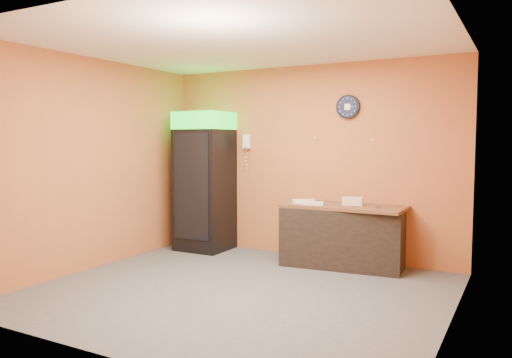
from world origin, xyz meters
The scene contains 15 objects.
floor centered at (0.00, 0.00, 0.00)m, with size 4.50×4.50×0.00m, color #47474C.
back_wall centered at (0.00, 2.00, 1.40)m, with size 4.50×0.02×2.80m, color #B26632.
left_wall centered at (-2.25, 0.00, 1.40)m, with size 0.02×4.00×2.80m, color #B26632.
right_wall centered at (2.25, 0.00, 1.40)m, with size 0.02×4.00×2.80m, color #B26632.
ceiling centered at (0.00, 0.00, 2.80)m, with size 4.50×4.00×0.02m, color white.
beverage_cooler centered at (-1.59, 1.60, 1.05)m, with size 0.76×0.78×2.15m.
prep_counter centered at (0.66, 1.65, 0.40)m, with size 1.60×0.71×0.80m, color black.
wall_clock centered at (0.60, 1.97, 2.18)m, with size 0.34×0.06×0.34m.
wall_phone centered at (-1.01, 1.95, 1.69)m, with size 0.12×0.10×0.21m.
butcher_paper centered at (0.66, 1.65, 0.82)m, with size 1.64×0.72×0.04m, color brown.
sub_roll_stack centered at (0.78, 1.67, 0.89)m, with size 0.28×0.13×0.11m.
wrapped_sandwich_left centered at (0.14, 1.52, 0.86)m, with size 0.27×0.10×0.04m, color silver.
wrapped_sandwich_mid centered at (0.30, 1.45, 0.86)m, with size 0.30×0.12×0.04m, color silver.
wrapped_sandwich_right centered at (0.08, 1.64, 0.86)m, with size 0.31×0.12×0.04m, color silver.
kitchen_tool centered at (0.34, 1.73, 0.87)m, with size 0.06×0.06×0.06m, color silver.
Camera 1 is at (2.83, -4.79, 1.71)m, focal length 35.00 mm.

